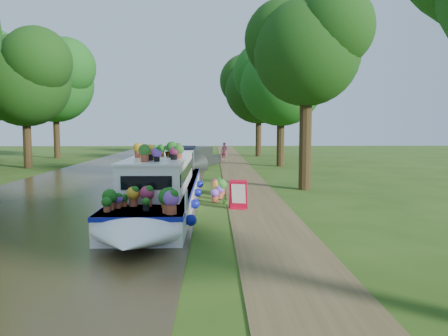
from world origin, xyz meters
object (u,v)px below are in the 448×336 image
plant_boat (162,185)px  sandwich_board (238,196)px  second_boat (194,159)px  pedestrian_pink (224,152)px

plant_boat → sandwich_board: (2.70, -0.21, -0.38)m
plant_boat → second_boat: bearing=88.6°
sandwich_board → pedestrian_pink: pedestrian_pink is taller
plant_boat → second_boat: size_ratio=1.79×
second_boat → plant_boat: bearing=-71.6°
plant_boat → sandwich_board: 2.73m
plant_boat → pedestrian_pink: bearing=82.8°
plant_boat → second_boat: 16.48m
sandwich_board → pedestrian_pink: 21.90m
sandwich_board → pedestrian_pink: (0.05, 21.90, 0.33)m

